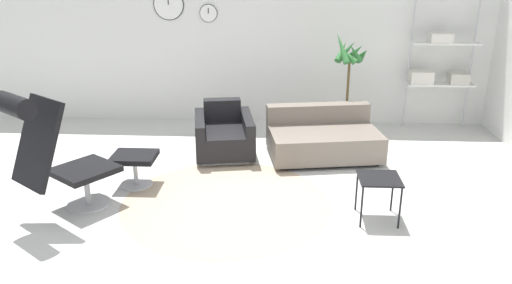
% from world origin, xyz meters
% --- Properties ---
extents(ground_plane, '(12.00, 12.00, 0.00)m').
position_xyz_m(ground_plane, '(0.00, 0.00, 0.00)').
color(ground_plane, silver).
extents(wall_back, '(12.00, 0.09, 2.80)m').
position_xyz_m(wall_back, '(-0.00, 2.86, 1.40)').
color(wall_back, silver).
rests_on(wall_back, ground_plane).
extents(round_rug, '(2.22, 2.22, 0.01)m').
position_xyz_m(round_rug, '(-0.20, -0.09, 0.00)').
color(round_rug, tan).
rests_on(round_rug, ground_plane).
extents(lounge_chair, '(1.00, 1.10, 1.32)m').
position_xyz_m(lounge_chair, '(-1.83, -0.47, 0.75)').
color(lounge_chair, '#BCBCC1').
rests_on(lounge_chair, ground_plane).
extents(ottoman, '(0.49, 0.41, 0.38)m').
position_xyz_m(ottoman, '(-1.27, 0.30, 0.28)').
color(ottoman, '#BCBCC1').
rests_on(ottoman, ground_plane).
extents(armchair_red, '(0.88, 1.02, 0.67)m').
position_xyz_m(armchair_red, '(-0.38, 1.34, 0.25)').
color(armchair_red, silver).
rests_on(armchair_red, ground_plane).
extents(couch_low, '(1.52, 1.14, 0.62)m').
position_xyz_m(couch_low, '(0.92, 1.34, 0.23)').
color(couch_low, black).
rests_on(couch_low, ground_plane).
extents(side_table, '(0.40, 0.40, 0.45)m').
position_xyz_m(side_table, '(1.34, -0.35, 0.40)').
color(side_table, black).
rests_on(side_table, ground_plane).
extents(potted_plant, '(0.50, 0.47, 1.52)m').
position_xyz_m(potted_plant, '(1.31, 2.17, 0.63)').
color(potted_plant, silver).
rests_on(potted_plant, ground_plane).
extents(shelf_unit, '(0.97, 0.28, 2.03)m').
position_xyz_m(shelf_unit, '(2.67, 2.57, 0.98)').
color(shelf_unit, '#BCBCC1').
rests_on(shelf_unit, ground_plane).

